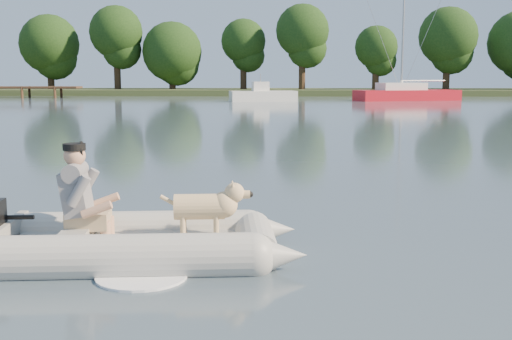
{
  "coord_description": "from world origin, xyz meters",
  "views": [
    {
      "loc": [
        0.68,
        -6.65,
        2.03
      ],
      "look_at": [
        0.45,
        2.03,
        0.75
      ],
      "focal_mm": 45.0,
      "sensor_mm": 36.0,
      "label": 1
    }
  ],
  "objects_px": {
    "man": "(78,190)",
    "motorboat": "(263,88)",
    "dinghy": "(141,206)",
    "sailboat": "(406,94)",
    "dog": "(200,211)"
  },
  "relations": [
    {
      "from": "dinghy",
      "to": "sailboat",
      "type": "height_order",
      "value": "sailboat"
    },
    {
      "from": "dinghy",
      "to": "man",
      "type": "height_order",
      "value": "man"
    },
    {
      "from": "man",
      "to": "motorboat",
      "type": "distance_m",
      "value": 43.77
    },
    {
      "from": "motorboat",
      "to": "man",
      "type": "bearing_deg",
      "value": -103.65
    },
    {
      "from": "dinghy",
      "to": "motorboat",
      "type": "xyz_separation_m",
      "value": [
        0.71,
        43.74,
        0.44
      ]
    },
    {
      "from": "man",
      "to": "motorboat",
      "type": "relative_size",
      "value": 0.2
    },
    {
      "from": "dog",
      "to": "motorboat",
      "type": "height_order",
      "value": "motorboat"
    },
    {
      "from": "dog",
      "to": "sailboat",
      "type": "distance_m",
      "value": 47.35
    },
    {
      "from": "man",
      "to": "dog",
      "type": "height_order",
      "value": "man"
    },
    {
      "from": "dinghy",
      "to": "man",
      "type": "relative_size",
      "value": 4.21
    },
    {
      "from": "man",
      "to": "dog",
      "type": "distance_m",
      "value": 1.37
    },
    {
      "from": "dinghy",
      "to": "man",
      "type": "distance_m",
      "value": 0.72
    },
    {
      "from": "dinghy",
      "to": "dog",
      "type": "relative_size",
      "value": 4.87
    },
    {
      "from": "dinghy",
      "to": "sailboat",
      "type": "xyz_separation_m",
      "value": [
        12.35,
        45.98,
        -0.08
      ]
    },
    {
      "from": "dinghy",
      "to": "motorboat",
      "type": "distance_m",
      "value": 43.75
    }
  ]
}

